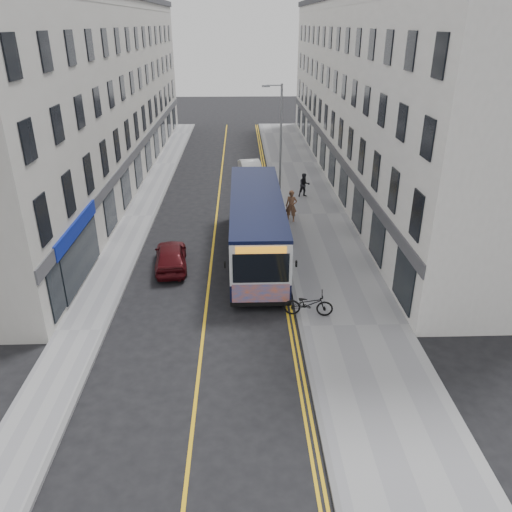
{
  "coord_description": "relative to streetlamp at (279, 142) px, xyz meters",
  "views": [
    {
      "loc": [
        1.6,
        -18.49,
        11.43
      ],
      "look_at": [
        2.27,
        2.45,
        1.6
      ],
      "focal_mm": 35.0,
      "sensor_mm": 36.0,
      "label": 1
    }
  ],
  "objects": [
    {
      "name": "kerb_west",
      "position": [
        -8.17,
        -2.0,
        -4.32
      ],
      "size": [
        0.18,
        64.0,
        0.13
      ],
      "primitive_type": "cube",
      "color": "slate",
      "rests_on": "ground"
    },
    {
      "name": "pedestrian_near",
      "position": [
        0.56,
        -3.26,
        -3.28
      ],
      "size": [
        0.81,
        0.63,
        1.97
      ],
      "primitive_type": "imported",
      "rotation": [
        0.0,
        0.0,
        -0.24
      ],
      "color": "brown",
      "rests_on": "pavement_east"
    },
    {
      "name": "kerb_east",
      "position": [
        -0.17,
        -2.0,
        -4.32
      ],
      "size": [
        0.18,
        64.0,
        0.13
      ],
      "primitive_type": "cube",
      "color": "slate",
      "rests_on": "ground"
    },
    {
      "name": "pavement_east",
      "position": [
        2.08,
        -2.0,
        -4.32
      ],
      "size": [
        4.5,
        64.0,
        0.12
      ],
      "primitive_type": "cube",
      "color": "gray",
      "rests_on": "ground"
    },
    {
      "name": "ground",
      "position": [
        -4.17,
        -14.0,
        -4.38
      ],
      "size": [
        140.0,
        140.0,
        0.0
      ],
      "primitive_type": "plane",
      "color": "black",
      "rests_on": "ground"
    },
    {
      "name": "city_bus",
      "position": [
        -1.77,
        -8.13,
        -2.54
      ],
      "size": [
        2.71,
        11.62,
        3.38
      ],
      "color": "black",
      "rests_on": "ground"
    },
    {
      "name": "bicycle",
      "position": [
        0.23,
        -14.38,
        -3.72
      ],
      "size": [
        2.14,
        0.95,
        1.09
      ],
      "primitive_type": "imported",
      "rotation": [
        0.0,
        0.0,
        1.46
      ],
      "color": "black",
      "rests_on": "pavement_east"
    },
    {
      "name": "terrace_west",
      "position": [
        -13.17,
        7.0,
        2.12
      ],
      "size": [
        6.0,
        46.0,
        13.0
      ],
      "primitive_type": "cube",
      "color": "beige",
      "rests_on": "ground"
    },
    {
      "name": "road_dbl_yellow_outer",
      "position": [
        -0.42,
        -2.0,
        -4.38
      ],
      "size": [
        0.1,
        64.0,
        0.01
      ],
      "primitive_type": "cube",
      "color": "yellow",
      "rests_on": "ground"
    },
    {
      "name": "road_dbl_yellow_inner",
      "position": [
        -0.62,
        -2.0,
        -4.38
      ],
      "size": [
        0.1,
        64.0,
        0.01
      ],
      "primitive_type": "cube",
      "color": "yellow",
      "rests_on": "ground"
    },
    {
      "name": "car_white",
      "position": [
        -1.75,
        6.33,
        -3.65
      ],
      "size": [
        2.13,
        4.63,
        1.47
      ],
      "primitive_type": "imported",
      "rotation": [
        0.0,
        0.0,
        0.13
      ],
      "color": "silver",
      "rests_on": "ground"
    },
    {
      "name": "car_maroon",
      "position": [
        -6.17,
        -9.41,
        -3.71
      ],
      "size": [
        2.02,
        4.08,
        1.34
      ],
      "primitive_type": "imported",
      "rotation": [
        0.0,
        0.0,
        3.26
      ],
      "color": "#4D0C11",
      "rests_on": "ground"
    },
    {
      "name": "road_centre_line",
      "position": [
        -4.17,
        -2.0,
        -4.38
      ],
      "size": [
        0.12,
        64.0,
        0.01
      ],
      "primitive_type": "cube",
      "color": "yellow",
      "rests_on": "ground"
    },
    {
      "name": "streetlamp",
      "position": [
        0.0,
        0.0,
        0.0
      ],
      "size": [
        1.32,
        0.18,
        8.0
      ],
      "color": "gray",
      "rests_on": "ground"
    },
    {
      "name": "terrace_east",
      "position": [
        7.33,
        7.0,
        2.12
      ],
      "size": [
        6.0,
        46.0,
        13.0
      ],
      "primitive_type": "cube",
      "color": "white",
      "rests_on": "ground"
    },
    {
      "name": "pedestrian_far",
      "position": [
        1.95,
        1.56,
        -3.42
      ],
      "size": [
        0.94,
        0.81,
        1.69
      ],
      "primitive_type": "imported",
      "rotation": [
        0.0,
        0.0,
        0.22
      ],
      "color": "black",
      "rests_on": "pavement_east"
    },
    {
      "name": "pavement_west",
      "position": [
        -9.17,
        -2.0,
        -4.32
      ],
      "size": [
        2.0,
        64.0,
        0.12
      ],
      "primitive_type": "cube",
      "color": "gray",
      "rests_on": "ground"
    }
  ]
}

